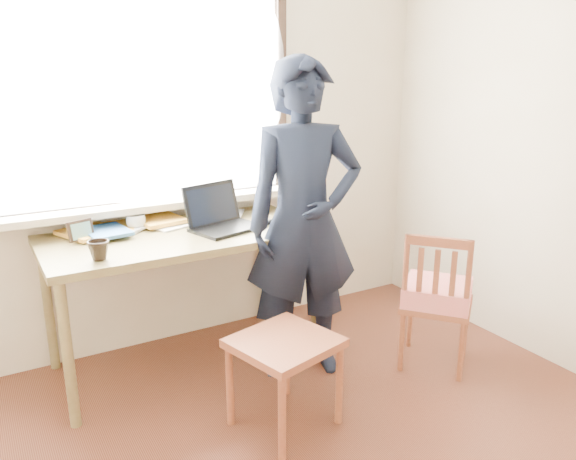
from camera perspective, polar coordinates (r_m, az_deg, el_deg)
room_shell at (r=1.90m, az=7.02°, el=13.57°), size 3.52×4.02×2.61m
desk at (r=3.27m, az=-10.76°, el=-1.69°), size 1.52×0.76×0.82m
laptop at (r=3.28m, az=-6.88°, el=1.19°), size 0.44×0.39×0.25m
mug_white at (r=3.35m, az=-15.19°, el=0.77°), size 0.15×0.15×0.09m
mug_dark at (r=2.88m, az=-18.67°, el=-1.95°), size 0.11×0.11×0.10m
mouse at (r=3.34m, az=-2.04°, el=0.82°), size 0.09×0.06×0.03m
desk_clutter at (r=3.39m, az=-16.56°, el=0.42°), size 0.85×0.44×0.04m
book_a at (r=3.32m, az=-17.19°, el=-0.13°), size 0.28×0.30×0.02m
book_b at (r=3.59m, az=-7.21°, el=1.62°), size 0.25×0.27×0.02m
picture_frame at (r=3.20m, az=-20.31°, el=-0.20°), size 0.14×0.06×0.11m
work_chair at (r=2.78m, az=-0.36°, el=-12.35°), size 0.55×0.53×0.46m
side_chair at (r=3.40m, az=14.90°, el=-6.45°), size 0.53×0.54×0.84m
person at (r=3.11m, az=1.62°, el=0.81°), size 0.74×0.59×1.79m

